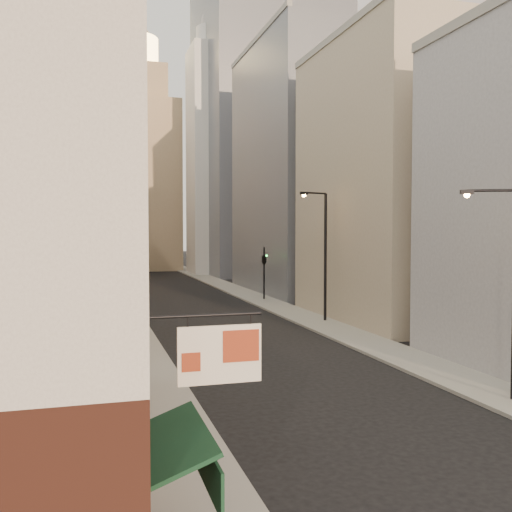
{
  "coord_description": "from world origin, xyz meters",
  "views": [
    {
      "loc": [
        -8.83,
        -7.31,
        6.45
      ],
      "look_at": [
        -0.66,
        20.41,
        5.21
      ],
      "focal_mm": 40.0,
      "sensor_mm": 36.0,
      "label": 1
    }
  ],
  "objects": [
    {
      "name": "sidewalk_left",
      "position": [
        -6.5,
        55.0,
        0.07
      ],
      "size": [
        3.0,
        140.0,
        0.15
      ],
      "primitive_type": "cube",
      "color": "gray",
      "rests_on": "ground"
    },
    {
      "name": "sidewalk_right",
      "position": [
        6.5,
        55.0,
        0.07
      ],
      "size": [
        3.0,
        140.0,
        0.15
      ],
      "primitive_type": "cube",
      "color": "gray",
      "rests_on": "ground"
    },
    {
      "name": "near_building_left",
      "position": [
        -10.99,
        9.0,
        6.02
      ],
      "size": [
        8.3,
        23.04,
        12.3
      ],
      "color": "brown",
      "rests_on": "ground"
    },
    {
      "name": "left_bldg_beige",
      "position": [
        -12.0,
        26.0,
        8.0
      ],
      "size": [
        8.0,
        12.0,
        16.0
      ],
      "primitive_type": "cube",
      "color": "tan",
      "rests_on": "ground"
    },
    {
      "name": "left_bldg_grey",
      "position": [
        -12.0,
        42.0,
        10.0
      ],
      "size": [
        8.0,
        16.0,
        20.0
      ],
      "primitive_type": "cube",
      "color": "gray",
      "rests_on": "ground"
    },
    {
      "name": "left_bldg_tan",
      "position": [
        -12.0,
        60.0,
        8.5
      ],
      "size": [
        8.0,
        18.0,
        17.0
      ],
      "primitive_type": "cube",
      "color": "tan",
      "rests_on": "ground"
    },
    {
      "name": "left_bldg_wingrid",
      "position": [
        -12.0,
        80.0,
        12.0
      ],
      "size": [
        8.0,
        20.0,
        24.0
      ],
      "primitive_type": "cube",
      "color": "gray",
      "rests_on": "ground"
    },
    {
      "name": "right_bldg_beige",
      "position": [
        12.0,
        30.0,
        10.0
      ],
      "size": [
        8.0,
        16.0,
        20.0
      ],
      "primitive_type": "cube",
      "color": "tan",
      "rests_on": "ground"
    },
    {
      "name": "right_bldg_wingrid",
      "position": [
        12.0,
        50.0,
        13.0
      ],
      "size": [
        8.0,
        20.0,
        26.0
      ],
      "primitive_type": "cube",
      "color": "gray",
      "rests_on": "ground"
    },
    {
      "name": "highrise",
      "position": [
        18.0,
        78.0,
        25.66
      ],
      "size": [
        21.0,
        23.0,
        51.2
      ],
      "color": "gray",
      "rests_on": "ground"
    },
    {
      "name": "clock_tower",
      "position": [
        -1.0,
        92.0,
        17.63
      ],
      "size": [
        14.0,
        14.0,
        44.9
      ],
      "color": "tan",
      "rests_on": "ground"
    },
    {
      "name": "white_tower",
      "position": [
        10.0,
        78.0,
        18.61
      ],
      "size": [
        8.0,
        8.0,
        41.5
      ],
      "color": "silver",
      "rests_on": "ground"
    },
    {
      "name": "streetlamp_near",
      "position": [
        6.23,
        10.35,
        4.59
      ],
      "size": [
        1.96,
        1.02,
        8.03
      ],
      "rotation": [
        0.0,
        0.0,
        -0.43
      ],
      "color": "black",
      "rests_on": "ground"
    },
    {
      "name": "streetlamp_mid",
      "position": [
        7.03,
        29.83,
        5.24
      ],
      "size": [
        2.3,
        1.0,
        9.18
      ],
      "rotation": [
        0.0,
        0.0,
        0.35
      ],
      "color": "black",
      "rests_on": "ground"
    },
    {
      "name": "traffic_light_left",
      "position": [
        -6.36,
        43.16,
        3.65
      ],
      "size": [
        0.57,
        0.48,
        5.0
      ],
      "rotation": [
        0.0,
        0.0,
        3.06
      ],
      "color": "black",
      "rests_on": "ground"
    },
    {
      "name": "traffic_light_right",
      "position": [
        6.88,
        43.36,
        3.95
      ],
      "size": [
        0.8,
        0.8,
        5.0
      ],
      "rotation": [
        0.0,
        0.0,
        3.33
      ],
      "color": "black",
      "rests_on": "ground"
    }
  ]
}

